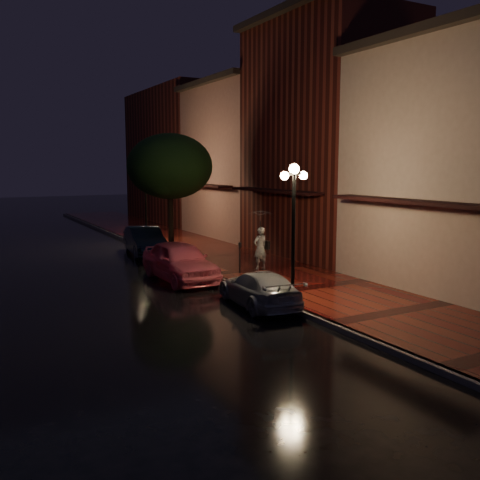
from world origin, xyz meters
TOP-DOWN VIEW (x-y plane):
  - ground at (0.00, 0.00)m, footprint 120.00×120.00m
  - sidewalk at (2.25, 0.00)m, footprint 4.50×60.00m
  - curb at (0.00, 0.00)m, footprint 0.25×60.00m
  - storefront_near at (7.00, -6.00)m, footprint 5.00×8.00m
  - storefront_mid at (7.00, 2.00)m, footprint 5.00×8.00m
  - storefront_far at (7.00, 10.00)m, footprint 5.00×8.00m
  - storefront_extra at (7.00, 20.00)m, footprint 5.00×12.00m
  - streetlamp_near at (0.35, -5.00)m, footprint 0.96×0.36m
  - streetlamp_far at (0.35, 9.00)m, footprint 0.96×0.36m
  - street_tree at (0.61, 5.99)m, footprint 4.16×4.16m
  - pink_car at (-1.35, 0.14)m, footprint 1.84×4.50m
  - navy_car at (-0.60, 6.49)m, footprint 2.02×4.40m
  - silver_car at (-0.60, -4.52)m, footprint 1.97×3.99m
  - woman_with_umbrella at (2.14, -0.04)m, footprint 1.02×1.04m
  - parking_meter at (1.00, -0.35)m, footprint 0.13×0.11m

SIDE VIEW (x-z plane):
  - ground at x=0.00m, z-range 0.00..0.00m
  - sidewalk at x=2.25m, z-range 0.00..0.15m
  - curb at x=0.00m, z-range 0.00..0.15m
  - silver_car at x=-0.60m, z-range 0.00..1.12m
  - navy_car at x=-0.60m, z-range 0.00..1.40m
  - pink_car at x=-1.35m, z-range 0.00..1.53m
  - parking_meter at x=1.00m, z-range 0.28..1.52m
  - woman_with_umbrella at x=2.14m, z-range 0.55..3.00m
  - streetlamp_near at x=0.35m, z-range 0.45..4.76m
  - streetlamp_far at x=0.35m, z-range 0.45..4.76m
  - street_tree at x=0.61m, z-range 1.34..7.14m
  - storefront_near at x=7.00m, z-range 0.00..8.50m
  - storefront_far at x=7.00m, z-range 0.00..9.00m
  - storefront_extra at x=7.00m, z-range 0.00..10.00m
  - storefront_mid at x=7.00m, z-range 0.00..11.00m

